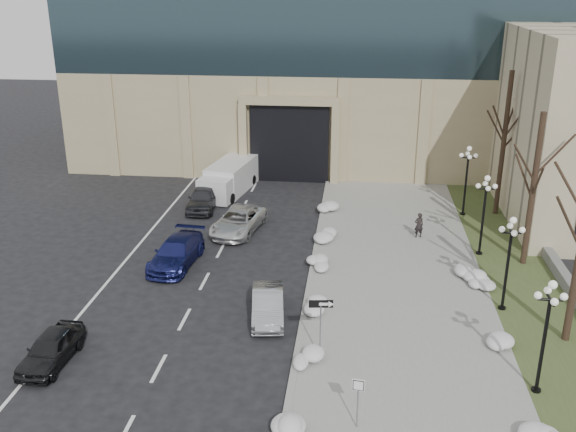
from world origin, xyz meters
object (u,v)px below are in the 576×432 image
(car_b, at_px, (268,305))
(car_d, at_px, (238,221))
(car_a, at_px, (51,349))
(pedestrian, at_px, (419,225))
(car_e, at_px, (203,198))
(box_truck, at_px, (229,179))
(keep_sign, at_px, (358,393))
(lamppost_a, at_px, (547,322))
(lamppost_c, at_px, (485,205))
(car_c, at_px, (176,253))
(one_way_sign, at_px, (325,311))
(lamppost_b, at_px, (509,251))
(lamppost_d, at_px, (467,171))

(car_b, relative_size, car_d, 0.78)
(car_a, distance_m, pedestrian, 22.03)
(car_d, distance_m, car_e, 5.03)
(car_a, height_order, car_e, car_e)
(box_truck, relative_size, keep_sign, 3.38)
(lamppost_a, height_order, lamppost_c, same)
(car_d, xyz_separation_m, lamppost_a, (14.29, -15.05, 2.35))
(car_b, distance_m, car_c, 7.84)
(car_a, xyz_separation_m, car_d, (4.97, 15.11, 0.07))
(car_d, height_order, one_way_sign, one_way_sign)
(lamppost_c, bearing_deg, pedestrian, 147.40)
(car_b, bearing_deg, box_truck, 98.71)
(car_d, relative_size, lamppost_a, 1.09)
(keep_sign, height_order, lamppost_c, lamppost_c)
(car_d, height_order, car_e, car_e)
(car_c, height_order, lamppost_a, lamppost_a)
(car_e, bearing_deg, car_b, -68.05)
(car_d, distance_m, lamppost_b, 16.82)
(car_d, bearing_deg, car_c, -105.95)
(one_way_sign, distance_m, lamppost_c, 14.20)
(car_d, bearing_deg, car_e, 138.48)
(car_a, xyz_separation_m, one_way_sign, (11.09, 1.47, 1.61))
(car_a, height_order, one_way_sign, one_way_sign)
(car_d, distance_m, lamppost_a, 20.89)
(car_a, height_order, lamppost_a, lamppost_a)
(lamppost_b, bearing_deg, one_way_sign, -148.08)
(one_way_sign, distance_m, keep_sign, 4.58)
(car_c, distance_m, lamppost_b, 17.26)
(car_e, height_order, lamppost_c, lamppost_c)
(car_b, relative_size, one_way_sign, 1.48)
(keep_sign, bearing_deg, car_b, 126.58)
(car_c, bearing_deg, lamppost_a, -25.64)
(car_a, xyz_separation_m, car_e, (1.81, 19.02, 0.12))
(lamppost_a, relative_size, lamppost_c, 1.00)
(one_way_sign, distance_m, lamppost_a, 8.33)
(one_way_sign, xyz_separation_m, lamppost_b, (8.17, 5.09, 0.80))
(car_e, bearing_deg, lamppost_a, -49.70)
(lamppost_a, height_order, lamppost_d, same)
(car_b, height_order, keep_sign, keep_sign)
(one_way_sign, bearing_deg, car_a, -179.48)
(lamppost_a, bearing_deg, box_truck, 125.83)
(pedestrian, xyz_separation_m, lamppost_b, (3.27, -8.59, 2.18))
(box_truck, bearing_deg, car_e, -95.75)
(car_c, height_order, box_truck, box_truck)
(lamppost_d, bearing_deg, lamppost_b, -90.00)
(car_c, distance_m, one_way_sign, 12.15)
(car_d, distance_m, lamppost_c, 14.63)
(car_b, xyz_separation_m, keep_sign, (4.19, -7.46, 0.85))
(car_a, relative_size, car_c, 0.76)
(one_way_sign, xyz_separation_m, lamppost_a, (8.17, -1.41, 0.80))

